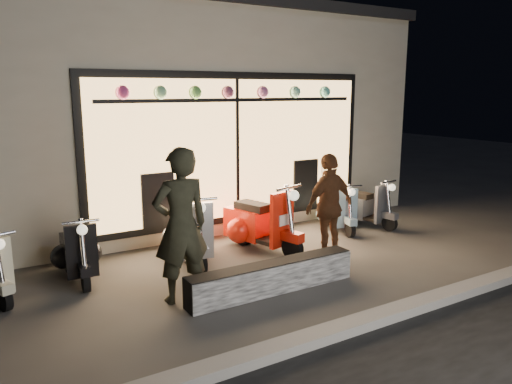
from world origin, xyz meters
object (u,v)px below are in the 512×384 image
Objects in this scene: scooter_silver at (190,231)px; scooter_red at (255,223)px; man at (181,226)px; woman at (329,206)px; graffiti_barrier at (272,277)px.

scooter_red is at bearing 4.94° from scooter_silver.
man is (-1.85, -1.31, 0.52)m from scooter_red.
woman is at bearing -18.02° from scooter_silver.
scooter_silver is (-0.35, 1.81, 0.22)m from graffiti_barrier.
woman is at bearing -170.94° from man.
man is (-0.74, -1.44, 0.54)m from scooter_silver.
scooter_silver is 0.77× the size of man.
graffiti_barrier is at bearing 17.98° from woman.
scooter_silver is at bearing 100.84° from graffiti_barrier.
scooter_red is 0.80× the size of man.
scooter_red is 2.32m from man.
woman is at bearing 25.63° from graffiti_barrier.
graffiti_barrier is 1.80m from woman.
graffiti_barrier is 1.86m from scooter_silver.
scooter_silver is at bearing -115.99° from man.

